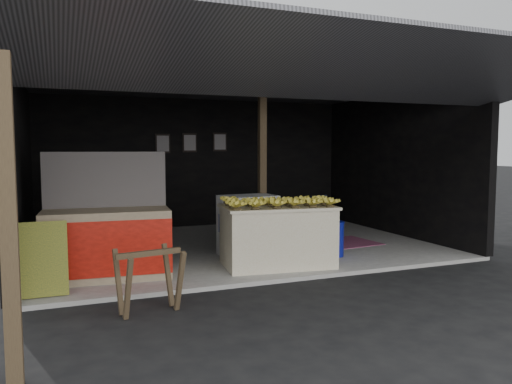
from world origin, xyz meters
name	(u,v)px	position (x,y,z in m)	size (l,w,h in m)	color
ground	(295,282)	(0.00, 0.00, 0.00)	(80.00, 80.00, 0.00)	black
concrete_slab	(234,246)	(0.00, 2.50, 0.03)	(7.00, 5.00, 0.06)	gray
shophouse	(228,132)	(0.00, 2.82, 2.10)	(7.40, 7.29, 3.02)	black
banana_table	(277,235)	(0.06, 0.73, 0.51)	(1.74, 1.20, 0.90)	silver
banana_pile	(277,199)	(0.06, 0.73, 1.05)	(1.51, 0.91, 0.18)	yellow
white_crate	(248,225)	(-0.08, 1.58, 0.55)	(0.93, 0.67, 0.98)	white
neighbor_stall	(107,241)	(-2.36, 0.93, 0.57)	(1.70, 0.88, 1.70)	#998466
green_signboard	(41,259)	(-3.16, 0.34, 0.50)	(0.59, 0.04, 0.89)	black
sawhorse	(149,274)	(-2.06, -0.58, 0.44)	(0.72, 0.71, 0.70)	#4E3D27
water_barrel	(332,239)	(1.17, 1.01, 0.33)	(0.37, 0.37, 0.54)	navy
plastic_chair	(322,214)	(1.77, 2.43, 0.55)	(0.48, 0.48, 0.83)	#0B143E
magenta_rug	(336,243)	(1.76, 1.89, 0.07)	(1.50, 1.00, 0.01)	maroon
picture_frames	(191,143)	(-0.17, 4.89, 1.93)	(1.62, 0.04, 0.46)	black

